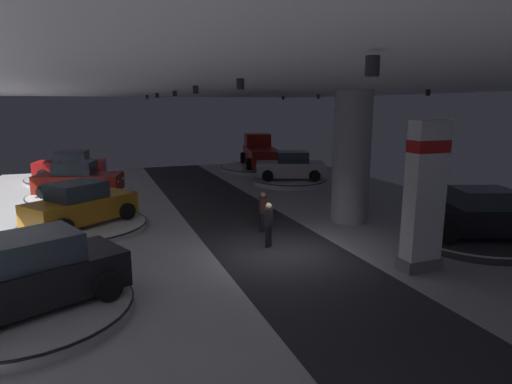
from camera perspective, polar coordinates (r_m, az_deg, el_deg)
ground at (r=14.47m, az=3.51°, el=-8.31°), size 24.00×44.00×0.06m
ceiling_with_spotlights at (r=13.62m, az=3.81°, el=14.32°), size 24.00×44.00×0.39m
column_right at (r=18.32m, az=12.68°, el=4.59°), size 1.56×1.56×5.50m
brand_sign_pylon at (r=13.41m, az=21.65°, el=-0.35°), size 1.27×0.65×4.48m
display_platform_far_left at (r=24.09m, az=-22.46°, el=-0.58°), size 5.27×5.27×0.32m
display_car_far_left at (r=23.94m, az=-22.69°, el=1.54°), size 4.54×3.14×1.71m
display_platform_near_right at (r=17.31m, az=27.21°, el=-5.59°), size 4.59×4.59×0.29m
display_car_near_right at (r=17.10m, az=27.58°, el=-2.72°), size 4.56×3.32×1.71m
display_platform_far_right at (r=26.90m, az=4.55°, el=1.48°), size 4.59×4.59×0.34m
display_car_far_right at (r=26.75m, az=4.65°, el=3.41°), size 4.57×3.33×1.71m
display_platform_deep_left at (r=30.43m, az=-23.51°, el=1.64°), size 5.60×5.60×0.25m
display_car_deep_left at (r=30.30m, az=-23.59°, el=3.28°), size 4.47×2.87×1.71m
display_platform_near_left at (r=11.57m, az=-27.76°, el=-13.94°), size 4.60×4.60×0.30m
display_car_near_left at (r=11.24m, az=-28.04°, el=-9.75°), size 4.57×3.44×1.71m
display_platform_deep_right at (r=32.31m, az=0.65°, el=3.24°), size 6.03×6.03×0.36m
pickup_truck_deep_right at (r=32.49m, az=0.56°, el=5.24°), size 3.54×5.62×2.30m
display_platform_mid_left at (r=18.47m, az=-22.14°, el=-4.24°), size 4.96×4.96×0.23m
display_car_mid_left at (r=18.24m, az=-22.43°, el=-1.65°), size 4.45×3.93×1.71m
visitor_walking_near at (r=14.81m, az=1.70°, el=-4.04°), size 0.32×0.32×1.59m
visitor_walking_far at (r=16.59m, az=0.96°, el=-2.33°), size 0.32×0.32×1.59m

